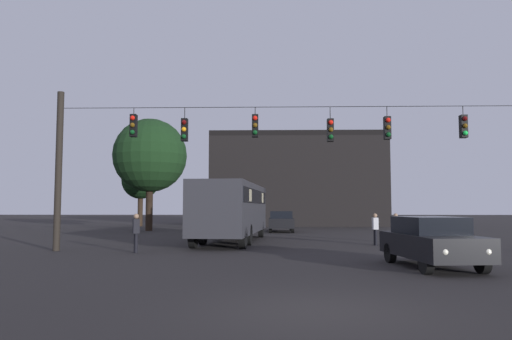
{
  "coord_description": "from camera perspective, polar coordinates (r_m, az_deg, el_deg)",
  "views": [
    {
      "loc": [
        -0.86,
        -8.74,
        1.81
      ],
      "look_at": [
        -1.47,
        13.6,
        3.51
      ],
      "focal_mm": 34.39,
      "sensor_mm": 36.0,
      "label": 1
    }
  ],
  "objects": [
    {
      "name": "pedestrian_crossing_center",
      "position": [
        24.02,
        15.95,
        -6.48
      ],
      "size": [
        0.24,
        0.36,
        1.52
      ],
      "color": "black",
      "rests_on": "ground"
    },
    {
      "name": "pedestrian_crossing_left",
      "position": [
        20.2,
        -13.78,
        -6.9
      ],
      "size": [
        0.36,
        0.42,
        1.55
      ],
      "color": "black",
      "rests_on": "ground"
    },
    {
      "name": "pedestrian_crossing_right",
      "position": [
        24.19,
        13.71,
        -6.51
      ],
      "size": [
        0.25,
        0.36,
        1.52
      ],
      "color": "black",
      "rests_on": "ground"
    },
    {
      "name": "tree_left_silhouette",
      "position": [
        48.48,
        -13.26,
        -1.2
      ],
      "size": [
        3.63,
        3.63,
        6.23
      ],
      "color": "#2D2116",
      "rests_on": "ground"
    },
    {
      "name": "corner_building",
      "position": [
        51.47,
        4.65,
        -1.34
      ],
      "size": [
        16.85,
        12.01,
        9.0
      ],
      "color": "black",
      "rests_on": "ground"
    },
    {
      "name": "overhead_signal_span",
      "position": [
        20.41,
        4.05,
        1.89
      ],
      "size": [
        19.73,
        0.44,
        6.71
      ],
      "color": "black",
      "rests_on": "ground"
    },
    {
      "name": "car_far_left",
      "position": [
        36.31,
        2.93,
        -5.94
      ],
      "size": [
        1.82,
        4.35,
        1.52
      ],
      "color": "black",
      "rests_on": "ground"
    },
    {
      "name": "city_bus",
      "position": [
        25.86,
        -2.72,
        -4.22
      ],
      "size": [
        3.38,
        11.17,
        3.0
      ],
      "color": "#2D2D33",
      "rests_on": "ground"
    },
    {
      "name": "ground_plane",
      "position": [
        33.3,
        3.06,
        -7.46
      ],
      "size": [
        168.0,
        168.0,
        0.0
      ],
      "primitive_type": "plane",
      "color": "black",
      "rests_on": "ground"
    },
    {
      "name": "tree_behind_building",
      "position": [
        38.96,
        -12.22,
        1.64
      ],
      "size": [
        5.71,
        5.71,
        8.69
      ],
      "color": "black",
      "rests_on": "ground"
    },
    {
      "name": "car_near_right",
      "position": [
        15.83,
        19.7,
        -7.77
      ],
      "size": [
        2.2,
        4.46,
        1.52
      ],
      "color": "black",
      "rests_on": "ground"
    }
  ]
}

